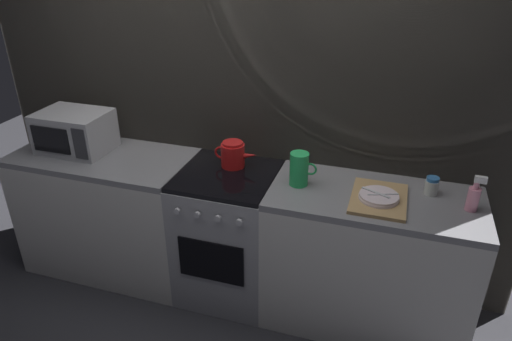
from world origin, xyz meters
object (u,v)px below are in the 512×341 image
Objects in this scene: microwave at (75,131)px; spice_jar at (432,186)px; dish_pile at (379,198)px; stove_unit at (229,234)px; kettle at (234,154)px; pitcher at (299,169)px; spray_bottle at (474,197)px.

microwave is 4.38× the size of spice_jar.
spice_jar is at bearing 31.57° from dish_pile.
microwave is at bearing 178.77° from stove_unit.
kettle is 0.46m from pitcher.
spice_jar reaches higher than stove_unit.
spray_bottle is (1.40, -0.00, 0.53)m from stove_unit.
dish_pile is at bearing -173.93° from spray_bottle.
microwave is 1.62× the size of kettle.
spray_bottle is at bearing 6.07° from dish_pile.
kettle is 1.19m from spice_jar.
kettle is at bearing 87.34° from stove_unit.
stove_unit is 1.30m from spice_jar.
pitcher is at bearing 173.30° from dish_pile.
stove_unit is 0.54m from kettle.
stove_unit is 1.96× the size of microwave.
pitcher is 0.50× the size of dish_pile.
dish_pile is at bearing -6.70° from pitcher.
spray_bottle is (0.94, -0.00, -0.02)m from pitcher.
dish_pile is at bearing -3.23° from stove_unit.
microwave reaches higher than dish_pile.
microwave is at bearing -175.45° from kettle.
kettle is 1.40× the size of spray_bottle.
spice_jar is at bearing 8.78° from pitcher.
spice_jar is at bearing 2.33° from microwave.
stove_unit is 1.03m from dish_pile.
kettle reaches higher than stove_unit.
dish_pile is 0.32m from spice_jar.
kettle reaches higher than dish_pile.
stove_unit is 4.50× the size of pitcher.
microwave is 1.55m from pitcher.
spray_bottle reaches higher than stove_unit.
spray_bottle is at bearing -4.63° from kettle.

